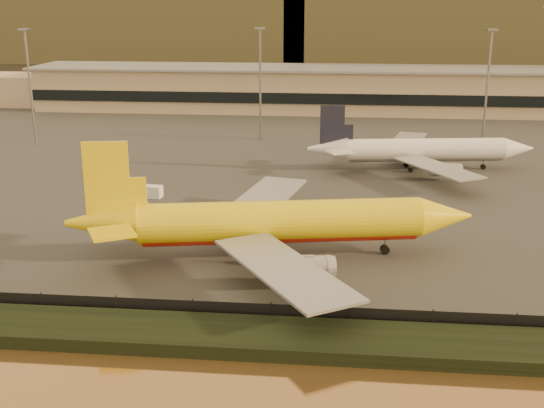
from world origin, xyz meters
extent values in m
plane|color=black|center=(0.00, 0.00, 0.00)|extent=(900.00, 900.00, 0.00)
cube|color=black|center=(0.00, -17.00, 0.70)|extent=(320.00, 7.00, 1.40)
cube|color=#2D2D2D|center=(0.00, 95.00, 0.10)|extent=(320.00, 220.00, 0.20)
cube|color=black|center=(0.00, -13.00, 1.30)|extent=(300.00, 0.05, 2.20)
cube|color=tan|center=(0.00, 125.00, 6.20)|extent=(160.00, 22.00, 12.00)
cube|color=black|center=(0.00, 113.80, 5.20)|extent=(160.00, 0.60, 3.00)
cube|color=gray|center=(0.00, 125.00, 12.50)|extent=(164.00, 24.00, 0.60)
cube|color=tan|center=(-95.00, 129.00, 4.70)|extent=(50.00, 18.00, 9.00)
cylinder|color=slate|center=(-60.00, 70.00, 12.70)|extent=(0.50, 0.50, 25.00)
cube|color=slate|center=(-60.00, 70.00, 25.40)|extent=(2.20, 2.20, 0.40)
cylinder|color=slate|center=(-10.00, 80.00, 12.70)|extent=(0.50, 0.50, 25.00)
cube|color=slate|center=(-10.00, 80.00, 25.40)|extent=(2.20, 2.20, 0.40)
cylinder|color=slate|center=(40.00, 78.00, 12.70)|extent=(0.50, 0.50, 25.00)
cube|color=slate|center=(40.00, 78.00, 25.40)|extent=(2.20, 2.20, 0.40)
cube|color=brown|center=(-140.00, 340.00, 27.50)|extent=(260.00, 160.00, 55.00)
cylinder|color=yellow|center=(1.31, 5.74, 5.05)|extent=(35.69, 11.53, 5.11)
cylinder|color=red|center=(1.31, 5.74, 4.16)|extent=(34.51, 10.24, 3.98)
cone|color=yellow|center=(22.06, 9.63, 5.05)|extent=(7.70, 6.28, 5.11)
cone|color=yellow|center=(-20.41, 1.67, 5.43)|extent=(9.63, 6.65, 5.11)
cube|color=yellow|center=(-19.44, 1.85, 11.05)|extent=(5.38, 1.40, 8.94)
cube|color=yellow|center=(-19.42, 7.05, 5.82)|extent=(5.49, 5.44, 0.31)
cube|color=yellow|center=(-17.54, -2.98, 5.82)|extent=(6.63, 6.61, 0.31)
cube|color=gray|center=(-2.16, 18.93, 4.16)|extent=(11.10, 23.02, 0.31)
cylinder|color=gray|center=(0.86, 16.12, 2.75)|extent=(6.31, 3.84, 2.81)
cube|color=gray|center=(2.85, -7.81, 4.16)|extent=(17.70, 22.32, 0.31)
cylinder|color=gray|center=(4.65, -4.10, 2.75)|extent=(6.31, 3.84, 2.81)
cylinder|color=black|center=(14.58, 8.22, 0.76)|extent=(1.27, 1.09, 1.12)
cylinder|color=slate|center=(14.58, 8.22, 1.35)|extent=(0.20, 0.20, 2.30)
cylinder|color=black|center=(-1.89, 2.80, 0.76)|extent=(1.27, 1.09, 1.12)
cylinder|color=slate|center=(-1.89, 2.80, 1.35)|extent=(0.20, 0.20, 2.30)
cylinder|color=black|center=(-2.73, 7.32, 0.76)|extent=(1.27, 1.09, 1.12)
cylinder|color=slate|center=(-2.73, 7.32, 1.35)|extent=(0.20, 0.20, 2.30)
cylinder|color=white|center=(24.73, 54.60, 4.18)|extent=(30.42, 8.46, 4.19)
cylinder|color=gray|center=(24.73, 54.60, 3.44)|extent=(29.46, 7.43, 3.26)
cone|color=white|center=(42.54, 57.18, 4.18)|extent=(6.40, 4.98, 4.19)
cone|color=white|center=(6.09, 51.90, 4.49)|extent=(8.06, 5.22, 4.19)
cube|color=black|center=(6.92, 52.02, 9.09)|extent=(4.60, 0.99, 7.32)
cube|color=white|center=(7.14, 56.28, 4.80)|extent=(4.80, 4.63, 0.25)
cube|color=white|center=(8.35, 47.99, 4.80)|extent=(5.51, 5.42, 0.25)
cube|color=gray|center=(22.25, 65.87, 3.44)|extent=(10.17, 19.69, 0.25)
cylinder|color=gray|center=(24.73, 63.37, 2.29)|extent=(5.30, 3.00, 2.30)
cube|color=gray|center=(25.55, 43.09, 3.44)|extent=(14.55, 19.22, 0.25)
cylinder|color=gray|center=(27.22, 46.18, 2.29)|extent=(5.30, 3.00, 2.30)
cylinder|color=black|center=(36.12, 56.25, 0.66)|extent=(1.02, 0.86, 0.92)
cylinder|color=slate|center=(36.12, 56.25, 1.14)|extent=(0.22, 0.22, 1.88)
cylinder|color=black|center=(21.89, 52.28, 0.66)|extent=(1.02, 0.86, 0.92)
cylinder|color=slate|center=(21.89, 52.28, 1.14)|extent=(0.22, 0.22, 1.88)
cylinder|color=black|center=(21.35, 56.01, 0.66)|extent=(1.02, 0.86, 0.92)
cylinder|color=slate|center=(21.35, 56.01, 1.14)|extent=(0.22, 0.22, 1.88)
cube|color=yellow|center=(17.40, 22.23, 1.21)|extent=(4.56, 2.19, 2.02)
cube|color=white|center=(-22.83, 30.73, 1.17)|extent=(4.51, 2.41, 1.94)
camera|label=1|loc=(8.39, -75.13, 31.75)|focal=45.00mm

